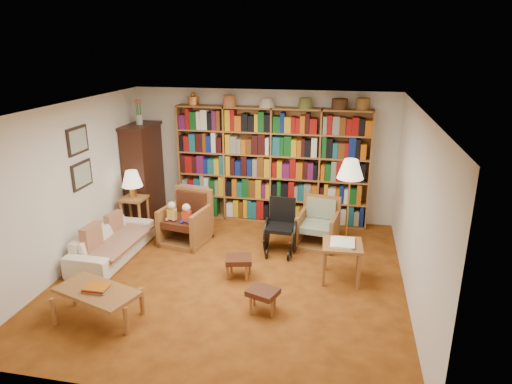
% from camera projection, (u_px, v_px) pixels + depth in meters
% --- Properties ---
extents(floor, '(5.00, 5.00, 0.00)m').
position_uv_depth(floor, '(232.00, 276.00, 6.83)').
color(floor, '#904C16').
rests_on(floor, ground).
extents(ceiling, '(5.00, 5.00, 0.00)m').
position_uv_depth(ceiling, '(229.00, 108.00, 6.04)').
color(ceiling, white).
rests_on(ceiling, wall_back).
extents(wall_back, '(5.00, 0.00, 5.00)m').
position_uv_depth(wall_back, '(263.00, 156.00, 8.76)').
color(wall_back, silver).
rests_on(wall_back, floor).
extents(wall_front, '(5.00, 0.00, 5.00)m').
position_uv_depth(wall_front, '(161.00, 286.00, 4.11)').
color(wall_front, silver).
rests_on(wall_front, floor).
extents(wall_left, '(0.00, 5.00, 5.00)m').
position_uv_depth(wall_left, '(71.00, 187.00, 6.90)').
color(wall_left, silver).
rests_on(wall_left, floor).
extents(wall_right, '(0.00, 5.00, 5.00)m').
position_uv_depth(wall_right, '(415.00, 210.00, 5.96)').
color(wall_right, silver).
rests_on(wall_right, floor).
extents(bookshelf, '(3.60, 0.30, 2.42)m').
position_uv_depth(bookshelf, '(272.00, 162.00, 8.58)').
color(bookshelf, '#9D5D30').
rests_on(bookshelf, floor).
extents(curio_cabinet, '(0.50, 0.95, 2.40)m').
position_uv_depth(curio_cabinet, '(144.00, 171.00, 8.81)').
color(curio_cabinet, '#351A0E').
rests_on(curio_cabinet, floor).
extents(framed_pictures, '(0.03, 0.52, 0.97)m').
position_uv_depth(framed_pictures, '(80.00, 158.00, 7.06)').
color(framed_pictures, black).
rests_on(framed_pictures, wall_left).
extents(sofa, '(1.75, 0.71, 0.51)m').
position_uv_depth(sofa, '(112.00, 243.00, 7.35)').
color(sofa, white).
rests_on(sofa, floor).
extents(sofa_throw, '(0.78, 1.40, 0.04)m').
position_uv_depth(sofa_throw, '(115.00, 240.00, 7.32)').
color(sofa_throw, '#C1B18D').
rests_on(sofa_throw, sofa).
extents(cushion_left, '(0.18, 0.36, 0.35)m').
position_uv_depth(cushion_left, '(114.00, 223.00, 7.64)').
color(cushion_left, maroon).
rests_on(cushion_left, sofa).
extents(cushion_right, '(0.15, 0.42, 0.41)m').
position_uv_depth(cushion_right, '(92.00, 240.00, 6.99)').
color(cushion_right, maroon).
rests_on(cushion_right, sofa).
extents(side_table_lamp, '(0.44, 0.44, 0.66)m').
position_uv_depth(side_table_lamp, '(134.00, 206.00, 8.28)').
color(side_table_lamp, '#9D5D30').
rests_on(side_table_lamp, floor).
extents(table_lamp, '(0.37, 0.37, 0.50)m').
position_uv_depth(table_lamp, '(132.00, 180.00, 8.12)').
color(table_lamp, '#BF913D').
rests_on(table_lamp, side_table_lamp).
extents(armchair_leather, '(0.85, 0.88, 0.92)m').
position_uv_depth(armchair_leather, '(187.00, 220.00, 7.95)').
color(armchair_leather, '#9D5D30').
rests_on(armchair_leather, floor).
extents(armchair_sage, '(0.75, 0.77, 0.81)m').
position_uv_depth(armchair_sage, '(318.00, 227.00, 7.84)').
color(armchair_sage, '#9D5D30').
rests_on(armchair_sage, floor).
extents(wheelchair, '(0.51, 0.72, 0.89)m').
position_uv_depth(wheelchair, '(281.00, 227.00, 7.56)').
color(wheelchair, black).
rests_on(wheelchair, floor).
extents(floor_lamp, '(0.42, 0.42, 1.59)m').
position_uv_depth(floor_lamp, '(350.00, 173.00, 7.18)').
color(floor_lamp, '#BF913D').
rests_on(floor_lamp, floor).
extents(side_table_papers, '(0.59, 0.59, 0.60)m').
position_uv_depth(side_table_papers, '(342.00, 249.00, 6.59)').
color(side_table_papers, '#9D5D30').
rests_on(side_table_papers, floor).
extents(footstool_a, '(0.45, 0.41, 0.32)m').
position_uv_depth(footstool_a, '(239.00, 261.00, 6.72)').
color(footstool_a, '#441F12').
rests_on(footstool_a, floor).
extents(footstool_b, '(0.45, 0.42, 0.31)m').
position_uv_depth(footstool_b, '(263.00, 294.00, 5.87)').
color(footstool_b, '#441F12').
rests_on(footstool_b, floor).
extents(coffee_table, '(1.17, 0.83, 0.47)m').
position_uv_depth(coffee_table, '(97.00, 293.00, 5.66)').
color(coffee_table, '#9D5D30').
rests_on(coffee_table, floor).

